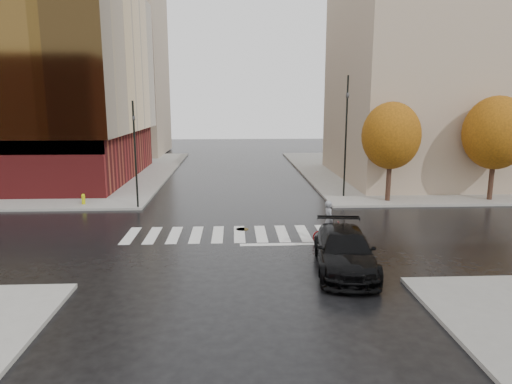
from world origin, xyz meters
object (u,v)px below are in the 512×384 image
fire_hydrant (83,198)px  cyclist (330,228)px  traffic_light_ne (346,127)px  traffic_light_nw (135,149)px  sedan (345,251)px

fire_hydrant → cyclist: bearing=-30.0°
traffic_light_ne → cyclist: bearing=53.1°
traffic_light_nw → fire_hydrant: (-3.66, 0.96, -3.29)m
sedan → traffic_light_nw: 15.47m
sedan → traffic_light_nw: (-10.45, 11.00, 3.00)m
cyclist → traffic_light_nw: bearing=44.9°
cyclist → fire_hydrant: bearing=49.4°
sedan → cyclist: size_ratio=2.73×
cyclist → traffic_light_ne: bearing=-27.8°
cyclist → fire_hydrant: 16.51m
cyclist → traffic_light_ne: 11.29m
cyclist → traffic_light_nw: size_ratio=0.31×
fire_hydrant → sedan: bearing=-40.3°
sedan → fire_hydrant: bearing=146.6°
sedan → traffic_light_nw: bearing=140.4°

